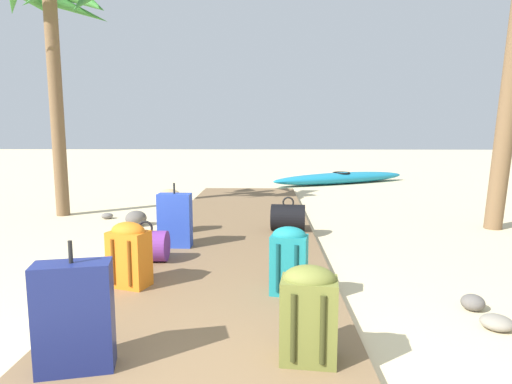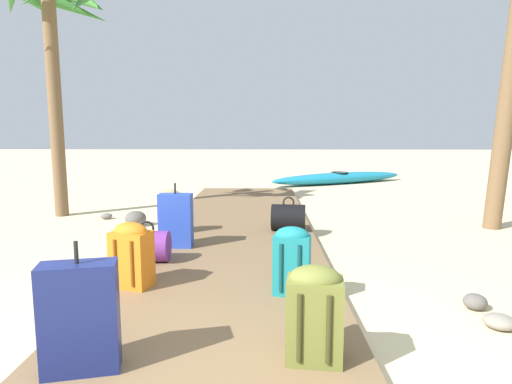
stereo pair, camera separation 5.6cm
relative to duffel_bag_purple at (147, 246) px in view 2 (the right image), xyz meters
The scene contains 16 objects.
ground_plane 1.11m from the duffel_bag_purple, 37.68° to the left, with size 60.00×60.00×0.00m, color beige.
boardwalk 1.79m from the duffel_bag_purple, 61.25° to the left, with size 2.13×8.97×0.08m, color brown.
duffel_bag_purple is the anchor object (origin of this frame).
backpack_teal 1.74m from the duffel_bag_purple, 31.75° to the right, with size 0.34×0.26×0.59m.
suitcase_blue 0.64m from the duffel_bag_purple, 72.26° to the left, with size 0.40×0.20×0.77m.
backpack_olive 2.53m from the duffel_bag_purple, 52.42° to the right, with size 0.36×0.28×0.59m.
backpack_tan 1.31m from the duffel_bag_purple, 91.34° to the left, with size 0.32×0.23×0.60m.
suitcase_navy 2.15m from the duffel_bag_purple, 84.95° to the right, with size 0.46×0.28×0.77m.
duffel_bag_black 2.18m from the duffel_bag_purple, 43.33° to the left, with size 0.50×0.41×0.48m.
backpack_orange 0.78m from the duffel_bag_purple, 85.13° to the right, with size 0.39×0.32×0.58m.
palm_tree_far_left 4.86m from the duffel_bag_purple, 126.95° to the left, with size 1.95×2.01×4.18m.
kayak 8.41m from the duffel_bag_purple, 66.45° to the left, with size 4.14×2.57×0.32m.
rock_right_near 3.30m from the duffel_bag_purple, 24.87° to the right, with size 0.21×0.23×0.11m, color gray.
rock_left_far 2.24m from the duffel_bag_purple, 109.54° to the left, with size 0.33×0.32×0.23m, color #5B5651.
rock_left_near 2.98m from the duffel_bag_purple, 117.96° to the left, with size 0.19×0.15×0.10m, color slate.
rock_right_mid 3.16m from the duffel_bag_purple, 19.06° to the right, with size 0.19×0.18×0.13m, color #5B5651.
Camera 2 is at (0.38, -1.55, 1.46)m, focal length 30.58 mm.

